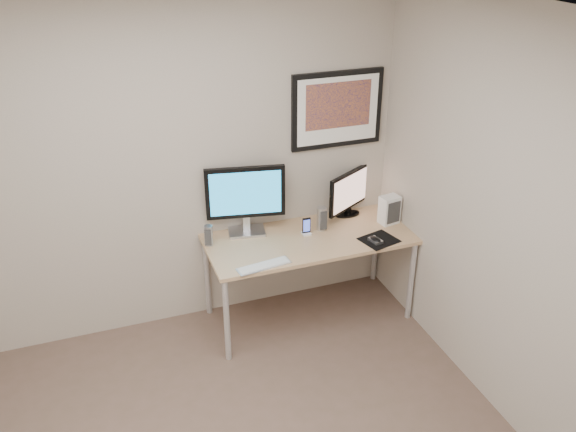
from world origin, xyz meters
name	(u,v)px	position (x,y,z in m)	size (l,w,h in m)	color
room	(200,196)	(0.00, 0.45, 1.64)	(3.60, 3.60, 3.60)	white
desk	(309,245)	(1.00, 1.35, 0.66)	(1.60, 0.70, 0.73)	#936D47
framed_art	(337,109)	(1.35, 1.68, 1.62)	(0.75, 0.04, 0.60)	black
monitor_large	(246,197)	(0.57, 1.59, 1.04)	(0.61, 0.24, 0.56)	#B3B2B7
monitor_tv	(349,192)	(1.44, 1.60, 0.94)	(0.44, 0.27, 0.39)	black
speaker_left	(209,235)	(0.24, 1.50, 0.81)	(0.06, 0.06, 0.16)	#B3B2B7
speaker_right	(321,219)	(1.14, 1.44, 0.83)	(0.08, 0.08, 0.19)	#B3B2B7
phone_dock	(306,226)	(1.00, 1.40, 0.80)	(0.07, 0.07, 0.14)	black
keyboard	(264,266)	(0.54, 1.06, 0.74)	(0.40, 0.11, 0.01)	silver
mousepad	(379,240)	(1.49, 1.13, 0.73)	(0.26, 0.23, 0.00)	black
mouse	(376,239)	(1.45, 1.11, 0.75)	(0.06, 0.11, 0.04)	black
fan_unit	(389,210)	(1.70, 1.36, 0.85)	(0.15, 0.11, 0.23)	silver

